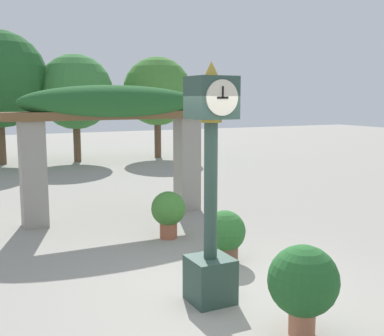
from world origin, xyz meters
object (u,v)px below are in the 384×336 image
at_px(pedestal_clock, 211,194).
at_px(potted_plant_near_right, 168,211).
at_px(potted_plant_far_left, 303,283).
at_px(potted_plant_near_left, 225,234).

xyz_separation_m(pedestal_clock, potted_plant_near_right, (0.63, 2.72, -0.85)).
distance_m(pedestal_clock, potted_plant_near_right, 2.92).
xyz_separation_m(pedestal_clock, potted_plant_far_left, (0.47, -1.17, -0.77)).
height_order(pedestal_clock, potted_plant_far_left, pedestal_clock).
xyz_separation_m(pedestal_clock, potted_plant_near_left, (0.90, 1.19, -0.91)).
distance_m(potted_plant_near_left, potted_plant_near_right, 1.55).
height_order(potted_plant_near_left, potted_plant_far_left, potted_plant_far_left).
height_order(pedestal_clock, potted_plant_near_left, pedestal_clock).
relative_size(pedestal_clock, potted_plant_near_left, 3.66).
height_order(potted_plant_near_right, potted_plant_far_left, potted_plant_far_left).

